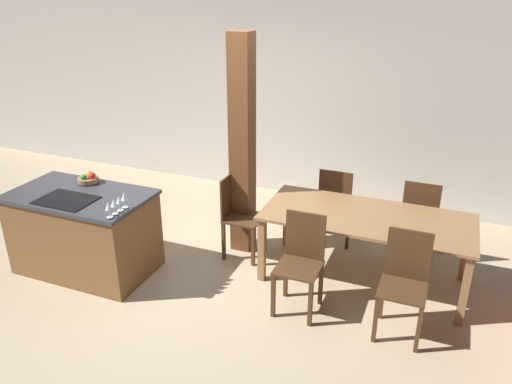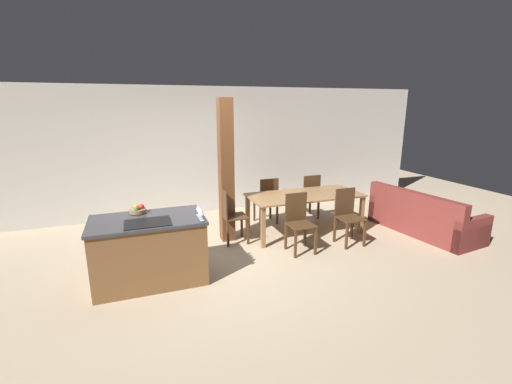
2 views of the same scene
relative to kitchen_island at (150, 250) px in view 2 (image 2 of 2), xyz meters
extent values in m
plane|color=tan|center=(1.12, 0.38, -0.44)|extent=(16.00, 16.00, 0.00)
cube|color=beige|center=(1.12, 2.87, 0.91)|extent=(11.20, 0.08, 2.70)
cube|color=brown|center=(0.00, 0.00, -0.02)|extent=(1.41, 0.81, 0.84)
cube|color=#38383D|center=(0.00, 0.00, 0.42)|extent=(1.45, 0.85, 0.04)
cube|color=black|center=(0.00, -0.18, 0.44)|extent=(0.56, 0.40, 0.01)
cylinder|color=#99704C|center=(-0.10, 0.28, 0.47)|extent=(0.22, 0.22, 0.05)
sphere|color=red|center=(-0.05, 0.29, 0.52)|extent=(0.08, 0.08, 0.08)
sphere|color=gold|center=(-0.12, 0.33, 0.52)|extent=(0.07, 0.07, 0.07)
sphere|color=#3D8E38|center=(-0.12, 0.23, 0.52)|extent=(0.07, 0.07, 0.07)
cylinder|color=silver|center=(0.65, -0.35, 0.45)|extent=(0.06, 0.06, 0.00)
cylinder|color=silver|center=(0.65, -0.35, 0.49)|extent=(0.01, 0.01, 0.07)
cone|color=silver|center=(0.65, -0.35, 0.56)|extent=(0.06, 0.06, 0.07)
cylinder|color=silver|center=(0.65, -0.27, 0.45)|extent=(0.06, 0.06, 0.00)
cylinder|color=silver|center=(0.65, -0.27, 0.49)|extent=(0.01, 0.01, 0.07)
cone|color=silver|center=(0.65, -0.27, 0.56)|extent=(0.06, 0.06, 0.07)
cylinder|color=silver|center=(0.65, -0.19, 0.45)|extent=(0.06, 0.06, 0.00)
cylinder|color=silver|center=(0.65, -0.19, 0.49)|extent=(0.01, 0.01, 0.07)
cone|color=silver|center=(0.65, -0.19, 0.56)|extent=(0.06, 0.06, 0.07)
cylinder|color=silver|center=(0.65, -0.11, 0.45)|extent=(0.06, 0.06, 0.00)
cylinder|color=silver|center=(0.65, -0.11, 0.49)|extent=(0.01, 0.01, 0.07)
cone|color=silver|center=(0.65, -0.11, 0.56)|extent=(0.06, 0.06, 0.07)
cube|color=olive|center=(2.79, 0.90, 0.28)|extent=(2.07, 0.93, 0.03)
cube|color=olive|center=(1.82, 0.50, -0.09)|extent=(0.07, 0.07, 0.71)
cube|color=olive|center=(3.76, 0.50, -0.09)|extent=(0.07, 0.07, 0.71)
cube|color=olive|center=(1.82, 1.30, -0.09)|extent=(0.07, 0.07, 0.71)
cube|color=olive|center=(3.76, 1.30, -0.09)|extent=(0.07, 0.07, 0.71)
cube|color=#472D19|center=(2.33, 0.14, 0.02)|extent=(0.40, 0.40, 0.02)
cube|color=#472D19|center=(2.33, 0.33, 0.26)|extent=(0.38, 0.02, 0.47)
cube|color=#472D19|center=(2.15, -0.04, -0.22)|extent=(0.04, 0.04, 0.45)
cube|color=#472D19|center=(2.50, -0.04, -0.22)|extent=(0.04, 0.04, 0.45)
cube|color=#472D19|center=(2.15, 0.31, -0.22)|extent=(0.04, 0.04, 0.45)
cube|color=#472D19|center=(2.50, 0.31, -0.22)|extent=(0.04, 0.04, 0.45)
cube|color=#472D19|center=(3.26, 0.14, 0.02)|extent=(0.40, 0.40, 0.02)
cube|color=#472D19|center=(3.26, 0.33, 0.26)|extent=(0.38, 0.02, 0.47)
cube|color=#472D19|center=(3.08, -0.04, -0.22)|extent=(0.04, 0.04, 0.45)
cube|color=#472D19|center=(3.44, -0.04, -0.22)|extent=(0.04, 0.04, 0.45)
cube|color=#472D19|center=(3.08, 0.31, -0.22)|extent=(0.04, 0.04, 0.45)
cube|color=#472D19|center=(3.44, 0.31, -0.22)|extent=(0.04, 0.04, 0.45)
cube|color=#472D19|center=(2.33, 1.67, 0.02)|extent=(0.40, 0.40, 0.02)
cube|color=#472D19|center=(2.33, 1.48, 0.26)|extent=(0.38, 0.02, 0.47)
cube|color=#472D19|center=(2.50, 1.84, -0.22)|extent=(0.04, 0.04, 0.45)
cube|color=#472D19|center=(2.15, 1.84, -0.22)|extent=(0.04, 0.04, 0.45)
cube|color=#472D19|center=(2.50, 1.49, -0.22)|extent=(0.04, 0.04, 0.45)
cube|color=#472D19|center=(2.15, 1.49, -0.22)|extent=(0.04, 0.04, 0.45)
cube|color=#472D19|center=(3.26, 1.67, 0.02)|extent=(0.40, 0.40, 0.02)
cube|color=#472D19|center=(3.26, 1.48, 0.26)|extent=(0.38, 0.02, 0.47)
cube|color=#472D19|center=(3.44, 1.84, -0.22)|extent=(0.04, 0.04, 0.45)
cube|color=#472D19|center=(3.08, 1.84, -0.22)|extent=(0.04, 0.04, 0.45)
cube|color=#472D19|center=(3.44, 1.49, -0.22)|extent=(0.04, 0.04, 0.45)
cube|color=#472D19|center=(3.08, 1.49, -0.22)|extent=(0.04, 0.04, 0.45)
cube|color=#472D19|center=(1.46, 0.90, 0.02)|extent=(0.40, 0.40, 0.02)
cube|color=#472D19|center=(1.27, 0.90, 0.26)|extent=(0.02, 0.38, 0.47)
cube|color=#472D19|center=(1.63, 0.72, -0.22)|extent=(0.04, 0.04, 0.45)
cube|color=#472D19|center=(1.63, 1.08, -0.22)|extent=(0.04, 0.04, 0.45)
cube|color=#472D19|center=(1.28, 0.72, -0.22)|extent=(0.04, 0.04, 0.45)
cube|color=#472D19|center=(1.28, 1.08, -0.22)|extent=(0.04, 0.04, 0.45)
cube|color=maroon|center=(4.90, 0.16, -0.24)|extent=(1.05, 2.04, 0.41)
cube|color=maroon|center=(4.58, 0.12, 0.16)|extent=(0.39, 1.96, 0.41)
cube|color=maroon|center=(5.01, -0.74, -0.17)|extent=(0.83, 0.24, 0.55)
cube|color=maroon|center=(4.79, 1.06, -0.17)|extent=(0.83, 0.24, 0.55)
cube|color=brown|center=(1.36, 1.07, 0.77)|extent=(0.23, 0.23, 2.44)
camera|label=1|loc=(3.45, -3.66, 2.46)|focal=35.00mm
camera|label=2|loc=(-0.11, -4.45, 1.88)|focal=24.00mm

